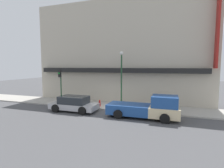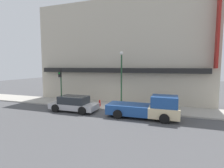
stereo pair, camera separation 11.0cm
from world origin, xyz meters
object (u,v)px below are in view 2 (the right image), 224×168
Objects in this scene: pickup_truck at (147,108)px; parked_car at (74,104)px; fire_hydrant at (100,103)px; street_lamp at (121,72)px; traffic_light at (61,80)px.

pickup_truck reaches higher than parked_car.
fire_hydrant is (1.65, 2.07, -0.24)m from parked_car.
fire_hydrant is at bearing -154.45° from street_lamp.
parked_car is at bearing -33.52° from traffic_light.
street_lamp is at bearing 25.55° from fire_hydrant.
street_lamp is (3.61, 3.00, 2.83)m from parked_car.
fire_hydrant is at bearing 4.80° from traffic_light.
fire_hydrant is 0.12× the size of street_lamp.
pickup_truck is 1.03× the size of street_lamp.
parked_car reaches higher than fire_hydrant.
parked_car is 0.80× the size of street_lamp.
street_lamp is at bearing 38.36° from parked_car.
pickup_truck is at bearing -1.42° from parked_car.
parked_car is 5.48m from street_lamp.
fire_hydrant is at bearing 159.35° from pickup_truck.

